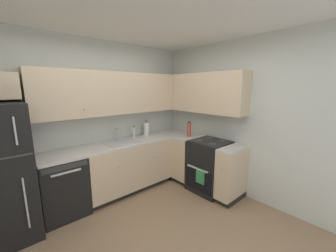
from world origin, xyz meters
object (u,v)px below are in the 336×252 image
object	(u,v)px
paper_towel_roll	(146,129)
oil_bottle	(189,129)
soap_bottle	(134,132)
oven_range	(210,165)
dishwasher	(62,186)

from	to	relation	value
paper_towel_roll	oil_bottle	size ratio (longest dim) A/B	1.06
oil_bottle	paper_towel_roll	bearing A→B (deg)	130.35
soap_bottle	oil_bottle	distance (m)	1.05
paper_towel_roll	oven_range	bearing A→B (deg)	-63.76
dishwasher	paper_towel_roll	size ratio (longest dim) A/B	2.74
dishwasher	paper_towel_roll	bearing A→B (deg)	5.71
oven_range	oil_bottle	bearing A→B (deg)	92.10
oven_range	soap_bottle	bearing A→B (deg)	125.79
paper_towel_roll	oil_bottle	bearing A→B (deg)	-49.65
dishwasher	oil_bottle	world-z (taller)	oil_bottle
dishwasher	soap_bottle	xyz separation A→B (m)	(1.33, 0.18, 0.56)
soap_bottle	dishwasher	bearing A→B (deg)	-172.27
oven_range	soap_bottle	distance (m)	1.53
dishwasher	oil_bottle	bearing A→B (deg)	-12.58
soap_bottle	paper_towel_roll	size ratio (longest dim) A/B	0.69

